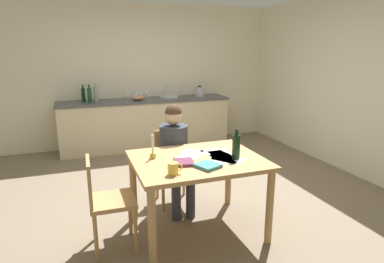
# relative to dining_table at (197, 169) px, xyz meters

# --- Properties ---
(ground_plane) EXTENTS (5.20, 5.20, 0.04)m
(ground_plane) POSITION_rel_dining_table_xyz_m (0.15, 0.82, -0.68)
(ground_plane) COLOR #7A6B56
(wall_back) EXTENTS (5.20, 0.12, 2.60)m
(wall_back) POSITION_rel_dining_table_xyz_m (0.15, 3.42, 0.64)
(wall_back) COLOR silver
(wall_back) RESTS_ON ground
(wall_right) EXTENTS (0.12, 5.20, 2.60)m
(wall_right) POSITION_rel_dining_table_xyz_m (2.75, 0.82, 0.64)
(wall_right) COLOR silver
(wall_right) RESTS_ON ground
(kitchen_counter) EXTENTS (3.08, 0.64, 0.90)m
(kitchen_counter) POSITION_rel_dining_table_xyz_m (0.15, 3.06, -0.21)
(kitchen_counter) COLOR beige
(kitchen_counter) RESTS_ON ground
(dining_table) EXTENTS (1.23, 0.99, 0.77)m
(dining_table) POSITION_rel_dining_table_xyz_m (0.00, 0.00, 0.00)
(dining_table) COLOR tan
(dining_table) RESTS_ON ground
(chair_at_table) EXTENTS (0.42, 0.42, 0.85)m
(chair_at_table) POSITION_rel_dining_table_xyz_m (-0.04, 0.73, -0.19)
(chair_at_table) COLOR tan
(chair_at_table) RESTS_ON ground
(person_seated) EXTENTS (0.33, 0.60, 1.19)m
(person_seated) POSITION_rel_dining_table_xyz_m (-0.04, 0.59, 0.02)
(person_seated) COLOR #333842
(person_seated) RESTS_ON ground
(chair_side_empty) EXTENTS (0.41, 0.41, 0.87)m
(chair_side_empty) POSITION_rel_dining_table_xyz_m (-0.88, 0.00, -0.18)
(chair_side_empty) COLOR tan
(chair_side_empty) RESTS_ON ground
(coffee_mug) EXTENTS (0.13, 0.09, 0.10)m
(coffee_mug) POSITION_rel_dining_table_xyz_m (-0.34, -0.32, 0.16)
(coffee_mug) COLOR #F2CC4C
(coffee_mug) RESTS_ON dining_table
(candlestick) EXTENTS (0.06, 0.06, 0.23)m
(candlestick) POSITION_rel_dining_table_xyz_m (-0.40, 0.15, 0.17)
(candlestick) COLOR gold
(candlestick) RESTS_ON dining_table
(book_magazine) EXTENTS (0.21, 0.22, 0.03)m
(book_magazine) POSITION_rel_dining_table_xyz_m (-0.17, -0.10, 0.12)
(book_magazine) COLOR #642D48
(book_magazine) RESTS_ON dining_table
(book_cookery) EXTENTS (0.25, 0.26, 0.03)m
(book_cookery) POSITION_rel_dining_table_xyz_m (-0.00, -0.26, 0.12)
(book_cookery) COLOR teal
(book_cookery) RESTS_ON dining_table
(paper_letter) EXTENTS (0.26, 0.33, 0.00)m
(paper_letter) POSITION_rel_dining_table_xyz_m (0.23, 0.09, 0.11)
(paper_letter) COLOR white
(paper_letter) RESTS_ON dining_table
(paper_bill) EXTENTS (0.22, 0.30, 0.00)m
(paper_bill) POSITION_rel_dining_table_xyz_m (0.27, 0.02, 0.11)
(paper_bill) COLOR white
(paper_bill) RESTS_ON dining_table
(paper_envelope) EXTENTS (0.34, 0.36, 0.00)m
(paper_envelope) POSITION_rel_dining_table_xyz_m (-0.01, 0.15, 0.11)
(paper_envelope) COLOR white
(paper_envelope) RESTS_ON dining_table
(paper_receipt) EXTENTS (0.26, 0.33, 0.00)m
(paper_receipt) POSITION_rel_dining_table_xyz_m (0.22, -0.11, 0.11)
(paper_receipt) COLOR white
(paper_receipt) RESTS_ON dining_table
(paper_notice) EXTENTS (0.34, 0.36, 0.00)m
(paper_notice) POSITION_rel_dining_table_xyz_m (0.27, -0.12, 0.11)
(paper_notice) COLOR white
(paper_notice) RESTS_ON dining_table
(wine_bottle_on_table) EXTENTS (0.07, 0.07, 0.29)m
(wine_bottle_on_table) POSITION_rel_dining_table_xyz_m (0.34, -0.14, 0.23)
(wine_bottle_on_table) COLOR black
(wine_bottle_on_table) RESTS_ON dining_table
(sink_unit) EXTENTS (0.36, 0.36, 0.24)m
(sink_unit) POSITION_rel_dining_table_xyz_m (0.61, 3.06, 0.26)
(sink_unit) COLOR #B2B7BC
(sink_unit) RESTS_ON kitchen_counter
(bottle_oil) EXTENTS (0.06, 0.06, 0.30)m
(bottle_oil) POSITION_rel_dining_table_xyz_m (-0.91, 3.10, 0.36)
(bottle_oil) COLOR black
(bottle_oil) RESTS_ON kitchen_counter
(bottle_vinegar) EXTENTS (0.07, 0.07, 0.30)m
(bottle_vinegar) POSITION_rel_dining_table_xyz_m (-0.82, 3.01, 0.37)
(bottle_vinegar) COLOR #194C23
(bottle_vinegar) RESTS_ON kitchen_counter
(bottle_wine_red) EXTENTS (0.08, 0.08, 0.31)m
(bottle_wine_red) POSITION_rel_dining_table_xyz_m (-0.71, 3.04, 0.37)
(bottle_wine_red) COLOR #8C999E
(bottle_wine_red) RESTS_ON kitchen_counter
(mixing_bowl) EXTENTS (0.22, 0.22, 0.10)m
(mixing_bowl) POSITION_rel_dining_table_xyz_m (-0.00, 2.98, 0.29)
(mixing_bowl) COLOR tan
(mixing_bowl) RESTS_ON kitchen_counter
(stovetop_kettle) EXTENTS (0.18, 0.18, 0.22)m
(stovetop_kettle) POSITION_rel_dining_table_xyz_m (1.21, 3.06, 0.34)
(stovetop_kettle) COLOR #B7BABF
(stovetop_kettle) RESTS_ON kitchen_counter
(wine_glass_near_sink) EXTENTS (0.07, 0.07, 0.15)m
(wine_glass_near_sink) POSITION_rel_dining_table_xyz_m (0.21, 3.21, 0.35)
(wine_glass_near_sink) COLOR silver
(wine_glass_near_sink) RESTS_ON kitchen_counter
(wine_glass_by_kettle) EXTENTS (0.07, 0.07, 0.15)m
(wine_glass_by_kettle) POSITION_rel_dining_table_xyz_m (0.10, 3.21, 0.35)
(wine_glass_by_kettle) COLOR silver
(wine_glass_by_kettle) RESTS_ON kitchen_counter
(wine_glass_back_left) EXTENTS (0.07, 0.07, 0.15)m
(wine_glass_back_left) POSITION_rel_dining_table_xyz_m (0.02, 3.21, 0.35)
(wine_glass_back_left) COLOR silver
(wine_glass_back_left) RESTS_ON kitchen_counter
(wine_glass_back_right) EXTENTS (0.07, 0.07, 0.15)m
(wine_glass_back_right) POSITION_rel_dining_table_xyz_m (-0.14, 3.21, 0.35)
(wine_glass_back_right) COLOR silver
(wine_glass_back_right) RESTS_ON kitchen_counter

